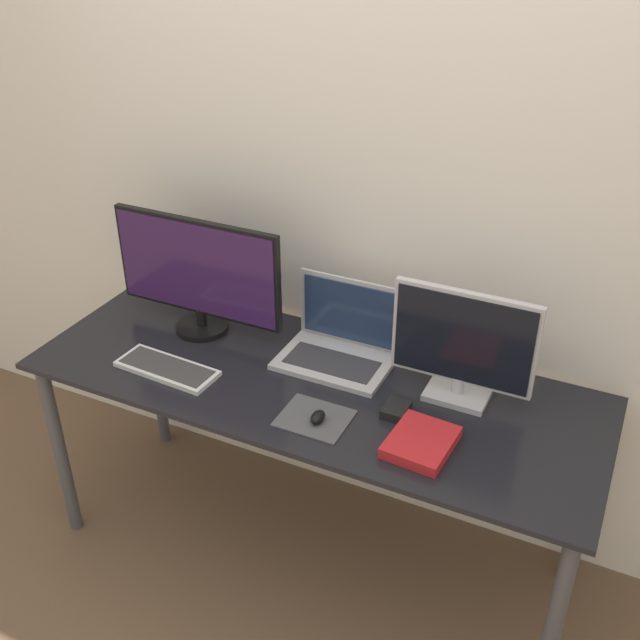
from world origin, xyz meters
name	(u,v)px	position (x,y,z in m)	size (l,w,h in m)	color
ground_plane	(268,620)	(0.00, 0.00, 0.00)	(12.00, 12.00, 0.00)	brown
wall_back	(365,195)	(0.00, 0.75, 1.25)	(7.00, 0.05, 2.50)	silver
desk	(312,405)	(0.00, 0.34, 0.67)	(1.85, 0.68, 0.76)	black
monitor_left	(198,274)	(-0.49, 0.46, 0.99)	(0.63, 0.19, 0.42)	black
monitor_right	(463,345)	(0.44, 0.46, 0.95)	(0.44, 0.13, 0.37)	#B2B2B7
laptop	(341,341)	(0.03, 0.51, 0.83)	(0.37, 0.25, 0.26)	#ADADB2
keyboard	(167,368)	(-0.45, 0.19, 0.77)	(0.35, 0.15, 0.02)	silver
mousepad	(315,418)	(0.10, 0.17, 0.77)	(0.21, 0.17, 0.00)	#47474C
mouse	(318,417)	(0.11, 0.16, 0.79)	(0.04, 0.06, 0.03)	black
book	(421,442)	(0.42, 0.18, 0.78)	(0.18, 0.22, 0.03)	red
power_brick	(396,410)	(0.30, 0.30, 0.78)	(0.07, 0.09, 0.03)	black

